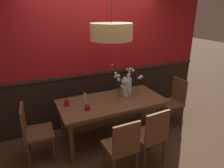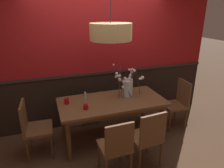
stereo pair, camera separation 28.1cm
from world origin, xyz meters
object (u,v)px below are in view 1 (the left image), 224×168
at_px(chair_head_west_end, 33,130).
at_px(chair_far_side_left, 83,98).
at_px(chair_head_east_end, 174,99).
at_px(vase_with_blossoms, 126,86).
at_px(chair_near_side_right, 151,134).
at_px(dining_table, 112,105).
at_px(pendant_lamp, 111,32).
at_px(chair_near_side_left, 122,145).
at_px(candle_holder_nearer_center, 67,103).
at_px(condiment_bottle, 85,97).
at_px(candle_holder_nearer_edge, 87,108).

height_order(chair_head_west_end, chair_far_side_left, chair_head_west_end).
bearing_deg(chair_head_east_end, vase_with_blossoms, 173.11).
bearing_deg(chair_far_side_left, chair_near_side_right, -72.87).
xyz_separation_m(dining_table, pendant_lamp, (-0.05, -0.09, 1.24)).
height_order(dining_table, chair_near_side_left, chair_near_side_left).
distance_m(chair_near_side_right, chair_far_side_left, 1.76).
bearing_deg(candle_holder_nearer_center, chair_far_side_left, 56.32).
relative_size(chair_near_side_right, vase_with_blossoms, 1.56).
xyz_separation_m(vase_with_blossoms, pendant_lamp, (-0.38, -0.19, 0.98)).
height_order(chair_far_side_left, pendant_lamp, pendant_lamp).
distance_m(dining_table, vase_with_blossoms, 0.44).
height_order(chair_head_east_end, condiment_bottle, chair_head_east_end).
bearing_deg(dining_table, vase_with_blossoms, 17.85).
bearing_deg(chair_near_side_right, dining_table, 106.50).
bearing_deg(condiment_bottle, chair_far_side_left, 76.89).
bearing_deg(candle_holder_nearer_edge, vase_with_blossoms, 18.30).
height_order(chair_head_west_end, pendant_lamp, pendant_lamp).
distance_m(candle_holder_nearer_center, pendant_lamp, 1.33).
relative_size(chair_near_side_left, vase_with_blossoms, 1.51).
bearing_deg(chair_near_side_left, chair_near_side_right, 4.35).
bearing_deg(chair_near_side_left, dining_table, 74.32).
bearing_deg(vase_with_blossoms, candle_holder_nearer_edge, -161.70).
distance_m(chair_far_side_left, candle_holder_nearer_edge, 1.07).
distance_m(dining_table, chair_far_side_left, 0.90).
bearing_deg(vase_with_blossoms, chair_head_east_end, -6.89).
bearing_deg(vase_with_blossoms, chair_near_side_right, -95.11).
relative_size(dining_table, vase_with_blossoms, 3.04).
height_order(chair_head_east_end, chair_head_west_end, chair_head_east_end).
xyz_separation_m(dining_table, chair_near_side_right, (0.25, -0.83, -0.15)).
distance_m(dining_table, pendant_lamp, 1.25).
relative_size(chair_head_west_end, vase_with_blossoms, 1.56).
relative_size(dining_table, condiment_bottle, 13.37).
distance_m(chair_head_east_end, chair_near_side_left, 1.82).
distance_m(chair_head_west_end, chair_far_side_left, 1.34).
distance_m(dining_table, chair_near_side_left, 0.92).
bearing_deg(chair_head_west_end, condiment_bottle, 13.11).
bearing_deg(candle_holder_nearer_center, chair_near_side_right, -43.76).
xyz_separation_m(chair_near_side_right, candle_holder_nearer_edge, (-0.74, 0.67, 0.27)).
height_order(chair_head_east_end, chair_near_side_right, chair_head_east_end).
height_order(candle_holder_nearer_edge, pendant_lamp, pendant_lamp).
xyz_separation_m(dining_table, candle_holder_nearer_center, (-0.75, 0.12, 0.13)).
xyz_separation_m(chair_near_side_left, chair_far_side_left, (-0.02, 1.72, 0.00)).
relative_size(chair_head_west_end, candle_holder_nearer_center, 9.52).
height_order(vase_with_blossoms, candle_holder_nearer_edge, vase_with_blossoms).
bearing_deg(chair_head_east_end, pendant_lamp, -177.19).
relative_size(chair_near_side_right, condiment_bottle, 6.84).
xyz_separation_m(chair_near_side_right, pendant_lamp, (-0.30, 0.75, 1.39)).
height_order(chair_near_side_right, candle_holder_nearer_center, chair_near_side_right).
xyz_separation_m(chair_head_east_end, chair_near_side_left, (-1.60, -0.85, -0.02)).
distance_m(vase_with_blossoms, candle_holder_nearer_center, 1.09).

